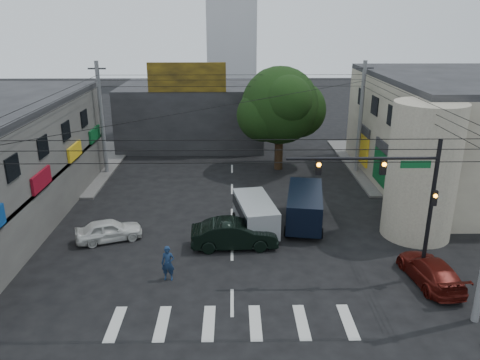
{
  "coord_description": "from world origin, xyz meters",
  "views": [
    {
      "loc": [
        0.06,
        -21.41,
        12.44
      ],
      "look_at": [
        0.48,
        4.0,
        3.53
      ],
      "focal_mm": 35.0,
      "sensor_mm": 36.0,
      "label": 1
    }
  ],
  "objects_px": {
    "silver_minivan": "(255,216)",
    "navy_van": "(305,208)",
    "street_tree": "(280,106)",
    "traffic_officer": "(168,263)",
    "white_compact": "(109,230)",
    "dark_sedan": "(234,234)",
    "traffic_gantry": "(398,188)",
    "utility_pole_far_left": "(102,119)",
    "utility_pole_far_right": "(360,118)",
    "maroon_sedan": "(430,271)"
  },
  "relations": [
    {
      "from": "street_tree",
      "to": "utility_pole_far_right",
      "type": "relative_size",
      "value": 0.95
    },
    {
      "from": "traffic_gantry",
      "to": "navy_van",
      "type": "height_order",
      "value": "traffic_gantry"
    },
    {
      "from": "street_tree",
      "to": "traffic_gantry",
      "type": "distance_m",
      "value": 18.42
    },
    {
      "from": "utility_pole_far_left",
      "to": "navy_van",
      "type": "height_order",
      "value": "utility_pole_far_left"
    },
    {
      "from": "silver_minivan",
      "to": "navy_van",
      "type": "relative_size",
      "value": 0.86
    },
    {
      "from": "traffic_gantry",
      "to": "dark_sedan",
      "type": "distance_m",
      "value": 9.38
    },
    {
      "from": "dark_sedan",
      "to": "maroon_sedan",
      "type": "bearing_deg",
      "value": -115.37
    },
    {
      "from": "street_tree",
      "to": "silver_minivan",
      "type": "xyz_separation_m",
      "value": [
        -2.59,
        -12.4,
        -4.47
      ]
    },
    {
      "from": "utility_pole_far_right",
      "to": "navy_van",
      "type": "xyz_separation_m",
      "value": [
        -5.95,
        -10.43,
        -3.51
      ]
    },
    {
      "from": "utility_pole_far_right",
      "to": "silver_minivan",
      "type": "bearing_deg",
      "value": -128.56
    },
    {
      "from": "white_compact",
      "to": "dark_sedan",
      "type": "bearing_deg",
      "value": -117.58
    },
    {
      "from": "traffic_gantry",
      "to": "navy_van",
      "type": "bearing_deg",
      "value": 116.47
    },
    {
      "from": "maroon_sedan",
      "to": "silver_minivan",
      "type": "distance_m",
      "value": 10.28
    },
    {
      "from": "traffic_gantry",
      "to": "navy_van",
      "type": "distance_m",
      "value": 8.24
    },
    {
      "from": "silver_minivan",
      "to": "traffic_officer",
      "type": "height_order",
      "value": "silver_minivan"
    },
    {
      "from": "silver_minivan",
      "to": "traffic_officer",
      "type": "distance_m",
      "value": 7.17
    },
    {
      "from": "navy_van",
      "to": "traffic_officer",
      "type": "height_order",
      "value": "navy_van"
    },
    {
      "from": "traffic_officer",
      "to": "utility_pole_far_left",
      "type": "bearing_deg",
      "value": 118.19
    },
    {
      "from": "street_tree",
      "to": "dark_sedan",
      "type": "relative_size",
      "value": 1.75
    },
    {
      "from": "utility_pole_far_right",
      "to": "navy_van",
      "type": "relative_size",
      "value": 1.61
    },
    {
      "from": "navy_van",
      "to": "white_compact",
      "type": "bearing_deg",
      "value": 109.2
    },
    {
      "from": "white_compact",
      "to": "maroon_sedan",
      "type": "distance_m",
      "value": 17.64
    },
    {
      "from": "navy_van",
      "to": "traffic_officer",
      "type": "xyz_separation_m",
      "value": [
        -7.72,
        -6.49,
        -0.19
      ]
    },
    {
      "from": "dark_sedan",
      "to": "white_compact",
      "type": "xyz_separation_m",
      "value": [
        -7.33,
        0.97,
        -0.16
      ]
    },
    {
      "from": "traffic_gantry",
      "to": "white_compact",
      "type": "bearing_deg",
      "value": 163.31
    },
    {
      "from": "utility_pole_far_left",
      "to": "utility_pole_far_right",
      "type": "xyz_separation_m",
      "value": [
        21.0,
        0.0,
        0.0
      ]
    },
    {
      "from": "utility_pole_far_left",
      "to": "navy_van",
      "type": "bearing_deg",
      "value": -34.73
    },
    {
      "from": "street_tree",
      "to": "traffic_officer",
      "type": "bearing_deg",
      "value": -111.8
    },
    {
      "from": "white_compact",
      "to": "silver_minivan",
      "type": "xyz_separation_m",
      "value": [
        8.61,
        1.1,
        0.36
      ]
    },
    {
      "from": "navy_van",
      "to": "utility_pole_far_right",
      "type": "bearing_deg",
      "value": -20.45
    },
    {
      "from": "dark_sedan",
      "to": "traffic_officer",
      "type": "bearing_deg",
      "value": 133.19
    },
    {
      "from": "utility_pole_far_right",
      "to": "traffic_gantry",
      "type": "bearing_deg",
      "value": -98.94
    },
    {
      "from": "street_tree",
      "to": "utility_pole_far_right",
      "type": "distance_m",
      "value": 6.63
    },
    {
      "from": "utility_pole_far_right",
      "to": "silver_minivan",
      "type": "xyz_separation_m",
      "value": [
        -9.09,
        -11.4,
        -3.6
      ]
    },
    {
      "from": "street_tree",
      "to": "utility_pole_far_left",
      "type": "relative_size",
      "value": 0.95
    },
    {
      "from": "traffic_gantry",
      "to": "traffic_officer",
      "type": "height_order",
      "value": "traffic_gantry"
    },
    {
      "from": "white_compact",
      "to": "utility_pole_far_left",
      "type": "bearing_deg",
      "value": -5.26
    },
    {
      "from": "utility_pole_far_right",
      "to": "navy_van",
      "type": "bearing_deg",
      "value": -119.68
    },
    {
      "from": "dark_sedan",
      "to": "white_compact",
      "type": "bearing_deg",
      "value": 79.35
    },
    {
      "from": "utility_pole_far_left",
      "to": "traffic_officer",
      "type": "distance_m",
      "value": 18.81
    },
    {
      "from": "traffic_gantry",
      "to": "traffic_officer",
      "type": "bearing_deg",
      "value": 179.57
    },
    {
      "from": "utility_pole_far_right",
      "to": "silver_minivan",
      "type": "distance_m",
      "value": 15.02
    },
    {
      "from": "traffic_gantry",
      "to": "utility_pole_far_right",
      "type": "relative_size",
      "value": 0.78
    },
    {
      "from": "traffic_gantry",
      "to": "utility_pole_far_right",
      "type": "height_order",
      "value": "utility_pole_far_right"
    },
    {
      "from": "utility_pole_far_right",
      "to": "dark_sedan",
      "type": "bearing_deg",
      "value": -127.6
    },
    {
      "from": "white_compact",
      "to": "street_tree",
      "type": "bearing_deg",
      "value": -59.73
    },
    {
      "from": "navy_van",
      "to": "utility_pole_far_left",
      "type": "bearing_deg",
      "value": 64.5
    },
    {
      "from": "dark_sedan",
      "to": "navy_van",
      "type": "relative_size",
      "value": 0.87
    },
    {
      "from": "street_tree",
      "to": "utility_pole_far_right",
      "type": "xyz_separation_m",
      "value": [
        6.5,
        -1.0,
        -0.87
      ]
    },
    {
      "from": "utility_pole_far_left",
      "to": "dark_sedan",
      "type": "distance_m",
      "value": 17.57
    }
  ]
}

